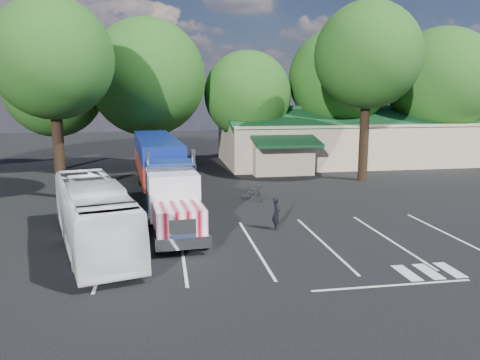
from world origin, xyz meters
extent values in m
plane|color=black|center=(0.00, 0.00, 0.00)|extent=(120.00, 120.00, 0.00)
cube|color=#BEAB8D|center=(14.00, 18.00, 2.00)|extent=(24.00, 11.00, 4.00)
cube|color=#113D1F|center=(14.00, 15.60, 4.50)|extent=(24.20, 6.25, 2.10)
cube|color=#113D1F|center=(14.00, 20.40, 4.50)|extent=(24.20, 6.25, 2.10)
cube|color=#BEAB8D|center=(6.00, 12.30, 1.40)|extent=(5.00, 2.50, 2.80)
cube|color=#113D1F|center=(6.00, 11.00, 2.90)|extent=(5.40, 3.19, 0.80)
cylinder|color=black|center=(-13.00, 17.80, 2.00)|extent=(0.70, 0.70, 4.00)
sphere|color=#154B16|center=(-13.00, 17.80, 7.15)|extent=(8.40, 8.40, 8.40)
cylinder|color=black|center=(-5.00, 16.20, 2.15)|extent=(0.70, 0.70, 4.30)
sphere|color=#154B16|center=(-5.00, 16.20, 8.05)|extent=(10.00, 10.00, 10.00)
cylinder|color=black|center=(4.00, 17.50, 1.80)|extent=(0.70, 0.70, 3.60)
sphere|color=#154B16|center=(4.00, 17.50, 6.60)|extent=(8.00, 8.00, 8.00)
cylinder|color=black|center=(13.00, 18.00, 2.25)|extent=(0.70, 0.70, 4.50)
sphere|color=#154B16|center=(13.00, 18.00, 8.10)|extent=(9.60, 9.60, 9.60)
cylinder|color=black|center=(23.00, 16.80, 1.95)|extent=(0.70, 0.70, 3.90)
sphere|color=#154B16|center=(23.00, 16.80, 7.80)|extent=(10.40, 10.40, 10.40)
cylinder|color=black|center=(-10.50, 6.00, 3.00)|extent=(0.70, 0.70, 6.00)
sphere|color=#154B16|center=(-10.50, 6.00, 8.85)|extent=(7.60, 7.60, 7.60)
cylinder|color=black|center=(11.50, 8.50, 3.25)|extent=(0.70, 0.70, 6.50)
sphere|color=#154B16|center=(11.50, 8.50, 9.50)|extent=(8.00, 8.00, 8.00)
cube|color=black|center=(-3.47, -3.36, 0.70)|extent=(1.50, 6.61, 0.23)
cube|color=white|center=(-3.17, -6.85, 0.61)|extent=(2.35, 0.44, 0.51)
cube|color=white|center=(-3.19, -6.67, 1.17)|extent=(1.13, 0.21, 0.84)
cube|color=white|center=(-3.28, -5.59, 1.36)|extent=(2.34, 2.42, 1.08)
cube|color=silver|center=(-3.44, -3.73, 1.92)|extent=(2.46, 1.69, 2.15)
cube|color=black|center=(-3.39, -4.33, 2.39)|extent=(2.15, 0.26, 0.94)
cube|color=white|center=(-3.51, -2.94, 3.14)|extent=(2.43, 0.30, 0.23)
cube|color=navy|center=(-3.59, -2.05, 2.11)|extent=(2.49, 2.07, 2.53)
cylinder|color=white|center=(-4.59, -2.98, 2.43)|extent=(0.18, 0.18, 3.18)
cylinder|color=white|center=(-2.44, -2.80, 2.43)|extent=(0.18, 0.18, 3.18)
cylinder|color=white|center=(-4.74, -3.37, 0.70)|extent=(0.75, 1.55, 0.62)
cylinder|color=white|center=(-2.22, -3.15, 0.70)|extent=(0.75, 1.55, 0.62)
cube|color=white|center=(-4.29, 6.06, 2.01)|extent=(3.46, 12.15, 1.40)
cube|color=navy|center=(-4.29, 6.06, 3.28)|extent=(3.46, 12.15, 1.12)
cube|color=black|center=(-4.63, 9.98, 0.80)|extent=(1.40, 3.36, 0.33)
cube|color=black|center=(-4.51, 0.97, 0.66)|extent=(0.12, 0.12, 1.31)
cube|color=black|center=(-3.20, 1.08, 0.66)|extent=(0.12, 0.12, 1.31)
cube|color=white|center=(-4.82, 12.12, 0.42)|extent=(2.25, 0.31, 0.11)
cylinder|color=black|center=(-4.22, -6.14, 0.51)|extent=(0.42, 1.05, 1.03)
cylinder|color=black|center=(-2.26, -5.97, 0.51)|extent=(0.42, 1.05, 1.03)
cylinder|color=black|center=(-4.59, -1.86, 0.51)|extent=(0.42, 1.05, 1.03)
cylinder|color=black|center=(-2.63, -1.69, 0.51)|extent=(0.42, 1.05, 1.03)
cylinder|color=black|center=(-4.68, -0.83, 0.51)|extent=(0.42, 1.05, 1.03)
cylinder|color=black|center=(-2.72, -0.66, 0.51)|extent=(0.42, 1.05, 1.03)
cylinder|color=black|center=(-5.55, 9.15, 0.51)|extent=(0.42, 1.05, 1.03)
cylinder|color=black|center=(-3.59, 9.32, 0.51)|extent=(0.42, 1.05, 1.03)
cylinder|color=black|center=(-5.64, 10.27, 0.51)|extent=(0.42, 1.05, 1.03)
cylinder|color=black|center=(-3.69, 10.44, 0.51)|extent=(0.42, 1.05, 1.03)
imported|color=black|center=(1.60, -3.52, 0.83)|extent=(0.41, 0.61, 1.65)
imported|color=black|center=(1.80, 3.07, 0.47)|extent=(1.34, 1.89, 0.95)
imported|color=white|center=(-7.00, -4.74, 1.47)|extent=(5.12, 10.85, 2.94)
imported|color=#9EA1A6|center=(6.76, 13.24, 0.66)|extent=(4.08, 1.70, 1.31)
camera|label=1|loc=(-3.94, -25.51, 6.72)|focal=35.00mm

